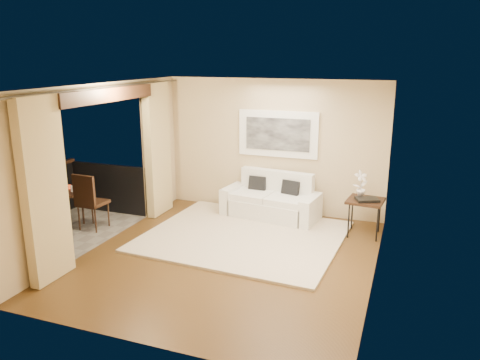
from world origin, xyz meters
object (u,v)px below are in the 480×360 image
at_px(side_table, 365,203).
at_px(ice_bucket, 59,184).
at_px(orchid, 361,184).
at_px(bistro_table, 62,195).
at_px(balcony_chair_far, 88,198).
at_px(sofa, 272,202).
at_px(balcony_chair_near, 51,205).

bearing_deg(side_table, ice_bucket, -165.25).
bearing_deg(orchid, side_table, -46.94).
bearing_deg(bistro_table, balcony_chair_far, 0.88).
height_order(bistro_table, ice_bucket, ice_bucket).
bearing_deg(orchid, balcony_chair_far, -160.71).
bearing_deg(sofa, side_table, -2.93).
bearing_deg(side_table, sofa, 169.59).
bearing_deg(balcony_chair_far, bistro_table, 2.73).
bearing_deg(bistro_table, balcony_chair_near, -97.96).
xyz_separation_m(side_table, orchid, (-0.11, 0.12, 0.30)).
bearing_deg(balcony_chair_far, sofa, -146.05).
distance_m(orchid, balcony_chair_far, 4.94).
relative_size(sofa, ice_bucket, 9.85).
bearing_deg(side_table, balcony_chair_far, -162.42).
distance_m(bistro_table, balcony_chair_near, 0.28).
bearing_deg(orchid, bistro_table, -162.62).
bearing_deg(side_table, balcony_chair_near, -161.73).
bearing_deg(orchid, ice_bucket, -163.78).
distance_m(balcony_chair_far, balcony_chair_near, 0.68).
height_order(balcony_chair_far, ice_bucket, balcony_chair_far).
bearing_deg(ice_bucket, side_table, 14.75).
xyz_separation_m(sofa, balcony_chair_near, (-3.56, -2.11, 0.18)).
bearing_deg(bistro_table, ice_bucket, 144.65).
height_order(bistro_table, balcony_chair_near, balcony_chair_near).
height_order(balcony_chair_far, balcony_chair_near, balcony_chair_far).
relative_size(sofa, balcony_chair_near, 2.26).
relative_size(side_table, orchid, 1.36).
relative_size(side_table, balcony_chair_near, 0.77).
relative_size(balcony_chair_far, balcony_chair_near, 1.23).
distance_m(side_table, balcony_chair_far, 5.00).
bearing_deg(balcony_chair_far, orchid, -158.86).
bearing_deg(ice_bucket, bistro_table, -35.35).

